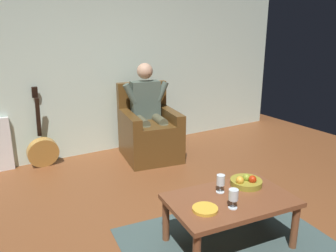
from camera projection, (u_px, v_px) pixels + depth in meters
ground_plane at (200, 246)px, 2.85m from camera, size 7.57×7.57×0.00m
wall_back at (89, 66)px, 4.66m from camera, size 6.71×0.06×2.51m
rug at (228, 243)px, 2.87m from camera, size 1.85×1.42×0.01m
armchair at (149, 133)px, 4.74m from camera, size 0.84×0.94×1.02m
person_seated at (148, 107)px, 4.67m from camera, size 0.66×0.61×1.30m
coffee_table at (230, 204)px, 2.77m from camera, size 1.08×0.75×0.43m
guitar at (43, 150)px, 4.41m from camera, size 0.40×0.24×1.05m
wine_glass_near at (221, 181)px, 2.82m from camera, size 0.07×0.07×0.16m
wine_glass_far at (233, 196)px, 2.57m from camera, size 0.08×0.08×0.16m
fruit_bowl at (246, 182)px, 2.97m from camera, size 0.28×0.28×0.11m
decorative_dish at (205, 209)px, 2.56m from camera, size 0.20×0.20×0.02m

